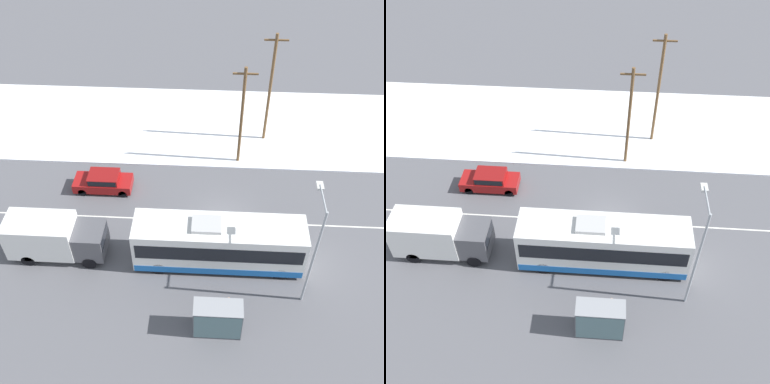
# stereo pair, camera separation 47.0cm
# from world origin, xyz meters

# --- Properties ---
(ground_plane) EXTENTS (120.00, 120.00, 0.00)m
(ground_plane) POSITION_xyz_m (0.00, 0.00, 0.00)
(ground_plane) COLOR #56565B
(snow_lot) EXTENTS (80.00, 11.57, 0.12)m
(snow_lot) POSITION_xyz_m (0.00, 11.59, 0.06)
(snow_lot) COLOR white
(snow_lot) RESTS_ON ground_plane
(lane_marking_center) EXTENTS (60.00, 0.12, 0.00)m
(lane_marking_center) POSITION_xyz_m (0.00, 0.00, 0.00)
(lane_marking_center) COLOR silver
(lane_marking_center) RESTS_ON ground_plane
(city_bus) EXTENTS (10.62, 2.57, 3.61)m
(city_bus) POSITION_xyz_m (-0.25, -3.49, 1.76)
(city_bus) COLOR white
(city_bus) RESTS_ON ground_plane
(box_truck) EXTENTS (6.23, 2.30, 3.05)m
(box_truck) POSITION_xyz_m (-10.75, -3.42, 1.68)
(box_truck) COLOR silver
(box_truck) RESTS_ON ground_plane
(sedan_car) EXTENTS (4.34, 1.80, 1.47)m
(sedan_car) POSITION_xyz_m (-8.94, 2.91, 0.80)
(sedan_car) COLOR maroon
(sedan_car) RESTS_ON ground_plane
(pedestrian_at_stop) EXTENTS (0.57, 0.25, 1.59)m
(pedestrian_at_stop) POSITION_xyz_m (0.38, -7.32, 0.97)
(pedestrian_at_stop) COLOR #23232D
(pedestrian_at_stop) RESTS_ON ground_plane
(bus_shelter) EXTENTS (2.72, 1.20, 2.40)m
(bus_shelter) POSITION_xyz_m (-0.23, -8.69, 1.67)
(bus_shelter) COLOR gray
(bus_shelter) RESTS_ON ground_plane
(streetlamp) EXTENTS (0.36, 2.49, 7.66)m
(streetlamp) POSITION_xyz_m (4.86, -5.64, 4.80)
(streetlamp) COLOR #9EA3A8
(streetlamp) RESTS_ON ground_plane
(utility_pole_roadside) EXTENTS (1.80, 0.24, 8.41)m
(utility_pole_roadside) POSITION_xyz_m (1.25, 6.73, 4.39)
(utility_pole_roadside) COLOR brown
(utility_pole_roadside) RESTS_ON ground_plane
(utility_pole_snowlot) EXTENTS (1.80, 0.24, 9.45)m
(utility_pole_snowlot) POSITION_xyz_m (3.52, 9.87, 4.92)
(utility_pole_snowlot) COLOR brown
(utility_pole_snowlot) RESTS_ON ground_plane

